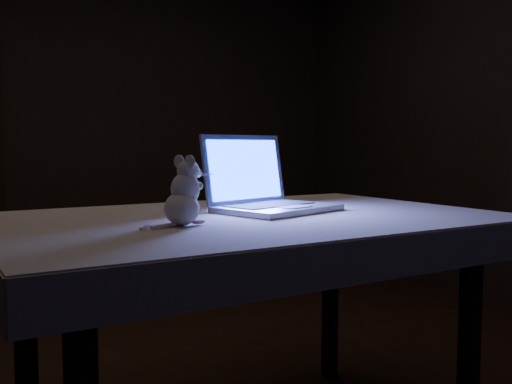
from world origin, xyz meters
name	(u,v)px	position (x,y,z in m)	size (l,w,h in m)	color
back_wall	(79,113)	(0.00, 2.50, 1.30)	(4.50, 0.04, 2.60)	black
table	(249,337)	(0.03, -0.61, 0.40)	(1.49, 0.96, 0.80)	black
tablecloth	(229,235)	(-0.05, -0.64, 0.75)	(1.61, 1.08, 0.11)	beige
laptop	(278,173)	(0.17, -0.56, 0.94)	(0.40, 0.35, 0.27)	#AFAFB4
plush_mouse	(182,191)	(-0.25, -0.75, 0.91)	(0.15, 0.15, 0.20)	silver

